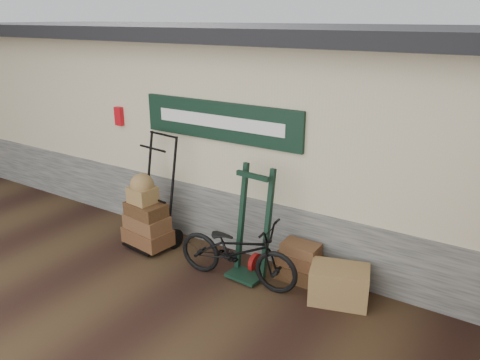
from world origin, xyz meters
name	(u,v)px	position (x,y,z in m)	size (l,w,h in m)	color
ground	(198,280)	(0.00, 0.00, 0.00)	(80.00, 80.00, 0.00)	black
station_building	(295,124)	(-0.01, 2.74, 1.61)	(14.40, 4.10, 3.20)	#4C4C47
porter_trolley	(155,191)	(-1.19, 0.53, 0.87)	(0.87, 0.65, 1.74)	black
green_barrow	(252,224)	(0.52, 0.52, 0.76)	(0.55, 0.46, 1.52)	black
suitcase_stack	(299,261)	(1.09, 0.78, 0.27)	(0.60, 0.38, 0.53)	#3D2213
wicker_hamper	(339,284)	(1.75, 0.57, 0.23)	(0.70, 0.46, 0.46)	brown
bicycle	(237,247)	(0.44, 0.28, 0.50)	(1.71, 0.60, 0.99)	black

